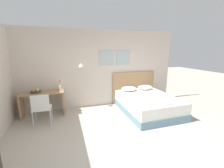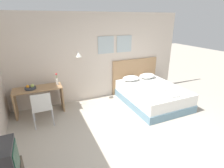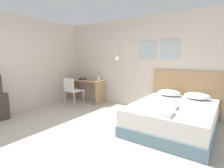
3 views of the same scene
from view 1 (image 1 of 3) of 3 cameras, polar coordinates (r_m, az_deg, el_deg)
The scene contains 12 objects.
ground_plane at distance 3.32m, azimuth 5.18°, elevation -23.71°, with size 24.00×24.00×0.00m, color #B2A899.
wall_back at distance 5.26m, azimuth -5.86°, elevation 5.75°, with size 5.90×0.31×2.65m.
bed at distance 5.01m, azimuth 13.42°, elevation -7.45°, with size 1.57×2.04×0.54m.
headboard at distance 5.80m, azimuth 8.25°, elevation -1.15°, with size 1.69×0.06×1.17m.
pillow_left at distance 5.40m, azimuth 6.49°, elevation -1.79°, with size 0.57×0.42×0.16m.
pillow_right at distance 5.69m, azimuth 12.47°, elevation -1.25°, with size 0.57×0.42×0.16m.
folded_towel_near_foot at distance 4.66m, azimuth 15.26°, elevation -5.21°, with size 0.36×0.29×0.06m.
folded_towel_mid_bed at distance 4.36m, azimuth 19.48°, elevation -6.75°, with size 0.27×0.33×0.06m.
desk at distance 5.01m, azimuth -24.80°, elevation -5.23°, with size 1.23×0.49×0.74m.
desk_chair at distance 4.34m, azimuth -25.34°, elevation -7.93°, with size 0.46×0.46×0.88m.
fruit_bowl at distance 4.96m, azimuth -27.07°, elevation -2.52°, with size 0.28×0.28×0.13m.
flower_vase at distance 4.93m, azimuth -19.16°, elevation -0.80°, with size 0.06×0.06×0.33m.
Camera 1 is at (-1.07, -2.44, 1.98)m, focal length 24.00 mm.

